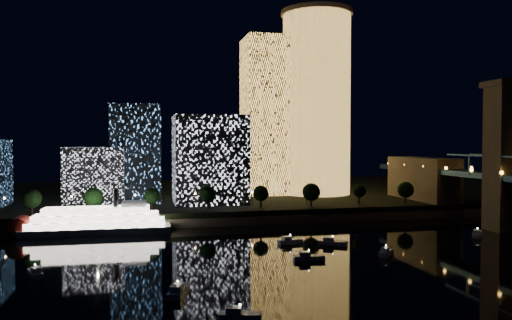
# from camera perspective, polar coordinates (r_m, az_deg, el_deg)

# --- Properties ---
(ground) EXTENTS (520.00, 520.00, 0.00)m
(ground) POSITION_cam_1_polar(r_m,az_deg,el_deg) (111.65, 16.82, -13.41)
(ground) COLOR black
(ground) RESTS_ON ground
(far_bank) EXTENTS (420.00, 160.00, 5.00)m
(far_bank) POSITION_cam_1_polar(r_m,az_deg,el_deg) (260.30, -1.04, -3.95)
(far_bank) COLOR black
(far_bank) RESTS_ON ground
(seawall) EXTENTS (420.00, 6.00, 3.00)m
(seawall) POSITION_cam_1_polar(r_m,az_deg,el_deg) (185.45, 4.02, -6.69)
(seawall) COLOR #6B5E4C
(seawall) RESTS_ON ground
(tower_cylindrical) EXTENTS (34.00, 34.00, 86.70)m
(tower_cylindrical) POSITION_cam_1_polar(r_m,az_deg,el_deg) (240.98, 6.91, 6.50)
(tower_cylindrical) COLOR #FFB951
(tower_cylindrical) RESTS_ON far_bank
(tower_rectangular) EXTENTS (23.30, 23.30, 74.15)m
(tower_rectangular) POSITION_cam_1_polar(r_m,az_deg,el_deg) (239.37, 1.41, 5.01)
(tower_rectangular) COLOR #FFB951
(tower_rectangular) RESTS_ON far_bank
(midrise_blocks) EXTENTS (111.17, 36.77, 39.93)m
(midrise_blocks) POSITION_cam_1_polar(r_m,az_deg,el_deg) (208.07, -13.60, -0.21)
(midrise_blocks) COLOR silver
(midrise_blocks) RESTS_ON far_bank
(riverboat) EXTENTS (50.17, 11.80, 15.03)m
(riverboat) POSITION_cam_1_polar(r_m,az_deg,el_deg) (170.26, -18.41, -6.77)
(riverboat) COLOR silver
(riverboat) RESTS_ON ground
(motorboats) EXTENTS (143.33, 61.94, 2.78)m
(motorboats) POSITION_cam_1_polar(r_m,az_deg,el_deg) (129.10, 11.68, -10.88)
(motorboats) COLOR silver
(motorboats) RESTS_ON ground
(esplanade_trees) EXTENTS (166.61, 6.91, 8.95)m
(esplanade_trees) POSITION_cam_1_polar(r_m,az_deg,el_deg) (183.33, -6.72, -3.97)
(esplanade_trees) COLOR black
(esplanade_trees) RESTS_ON far_bank
(street_lamps) EXTENTS (132.70, 0.70, 5.65)m
(street_lamps) POSITION_cam_1_polar(r_m,az_deg,el_deg) (189.39, -6.97, -4.22)
(street_lamps) COLOR black
(street_lamps) RESTS_ON far_bank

